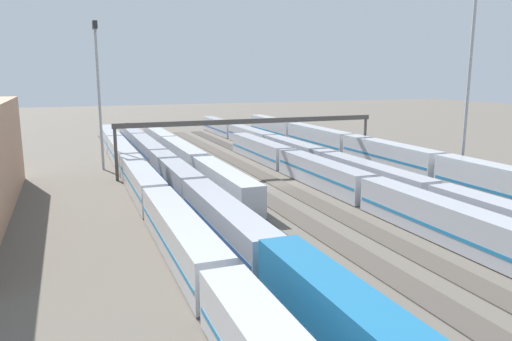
% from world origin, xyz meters
% --- Properties ---
extents(ground_plane, '(400.00, 400.00, 0.00)m').
position_xyz_m(ground_plane, '(0.00, 0.00, 0.00)').
color(ground_plane, '#60594F').
extents(track_bed_0, '(140.00, 2.80, 0.12)m').
position_xyz_m(track_bed_0, '(0.00, -20.00, 0.06)').
color(track_bed_0, '#4C443D').
rests_on(track_bed_0, ground_plane).
extents(track_bed_1, '(140.00, 2.80, 0.12)m').
position_xyz_m(track_bed_1, '(0.00, -15.00, 0.06)').
color(track_bed_1, '#4C443D').
rests_on(track_bed_1, ground_plane).
extents(track_bed_2, '(140.00, 2.80, 0.12)m').
position_xyz_m(track_bed_2, '(0.00, -10.00, 0.06)').
color(track_bed_2, '#4C443D').
rests_on(track_bed_2, ground_plane).
extents(track_bed_3, '(140.00, 2.80, 0.12)m').
position_xyz_m(track_bed_3, '(0.00, -5.00, 0.06)').
color(track_bed_3, '#3D3833').
rests_on(track_bed_3, ground_plane).
extents(track_bed_4, '(140.00, 2.80, 0.12)m').
position_xyz_m(track_bed_4, '(0.00, 0.00, 0.06)').
color(track_bed_4, '#4C443D').
rests_on(track_bed_4, ground_plane).
extents(track_bed_5, '(140.00, 2.80, 0.12)m').
position_xyz_m(track_bed_5, '(0.00, 5.00, 0.06)').
color(track_bed_5, '#4C443D').
rests_on(track_bed_5, ground_plane).
extents(track_bed_6, '(140.00, 2.80, 0.12)m').
position_xyz_m(track_bed_6, '(0.00, 10.00, 0.06)').
color(track_bed_6, '#3D3833').
rests_on(track_bed_6, ground_plane).
extents(track_bed_7, '(140.00, 2.80, 0.12)m').
position_xyz_m(track_bed_7, '(0.00, 15.00, 0.06)').
color(track_bed_7, '#3D3833').
rests_on(track_bed_7, ground_plane).
extents(track_bed_8, '(140.00, 2.80, 0.12)m').
position_xyz_m(track_bed_8, '(0.00, 20.00, 0.06)').
color(track_bed_8, '#3D3833').
rests_on(track_bed_8, ground_plane).
extents(train_on_track_6, '(71.40, 3.00, 3.80)m').
position_xyz_m(train_on_track_6, '(19.71, 10.00, 2.02)').
color(train_on_track_6, silver).
rests_on(train_on_track_6, ground_plane).
extents(train_on_track_8, '(119.80, 3.06, 3.80)m').
position_xyz_m(train_on_track_8, '(0.51, 20.00, 2.00)').
color(train_on_track_8, '#B7BABF').
rests_on(train_on_track_8, ground_plane).
extents(train_on_track_0, '(119.80, 3.06, 5.00)m').
position_xyz_m(train_on_track_0, '(1.25, -20.00, 2.60)').
color(train_on_track_0, '#B7BABF').
rests_on(train_on_track_0, ground_plane).
extents(train_on_track_7, '(114.80, 3.06, 4.40)m').
position_xyz_m(train_on_track_7, '(5.22, 15.00, 2.06)').
color(train_on_track_7, '#1E6B9E').
rests_on(train_on_track_7, ground_plane).
extents(train_on_track_3, '(95.60, 3.06, 3.80)m').
position_xyz_m(train_on_track_3, '(-15.69, -5.00, 2.00)').
color(train_on_track_3, '#A8AAB2').
rests_on(train_on_track_3, ground_plane).
extents(train_on_track_2, '(139.00, 3.06, 4.40)m').
position_xyz_m(train_on_track_2, '(4.91, -10.00, 2.06)').
color(train_on_track_2, maroon).
rests_on(train_on_track_2, ground_plane).
extents(light_mast_1, '(2.80, 0.70, 24.47)m').
position_xyz_m(light_mast_1, '(21.32, 23.42, 15.83)').
color(light_mast_1, '#9EA0A5').
rests_on(light_mast_1, ground_plane).
extents(light_mast_2, '(2.80, 0.70, 30.38)m').
position_xyz_m(light_mast_2, '(-10.98, -23.83, 19.05)').
color(light_mast_2, '#9EA0A5').
rests_on(light_mast_2, ground_plane).
extents(signal_gantry, '(0.70, 45.00, 8.80)m').
position_xyz_m(signal_gantry, '(11.17, 0.00, 7.80)').
color(signal_gantry, '#4C4742').
rests_on(signal_gantry, ground_plane).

